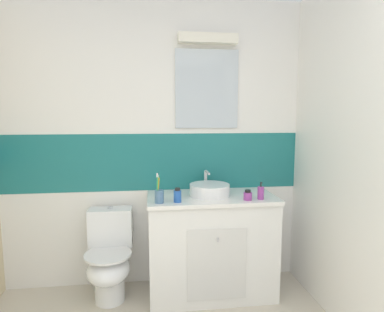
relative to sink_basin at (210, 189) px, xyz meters
The scene contains 8 objects.
wall_back_tiled 0.65m from the sink_basin, 144.67° to the left, with size 3.20×0.20×2.50m.
vanity_cabinet 0.48m from the sink_basin, 26.49° to the left, with size 1.05×0.54×0.85m.
sink_basin is the anchor object (origin of this frame).
toilet 1.00m from the sink_basin, behind, with size 0.37×0.50×0.74m.
toothbrush_cup 0.45m from the sink_basin, 157.77° to the right, with size 0.07×0.07×0.23m.
soap_dispenser 0.41m from the sink_basin, 23.03° to the right, with size 0.05×0.05×0.14m.
lotion_bottle_short 0.32m from the sink_basin, 149.33° to the right, with size 0.06×0.06×0.11m.
hair_gel_jar 0.32m from the sink_basin, 32.39° to the right, with size 0.07×0.07×0.08m.
Camera 1 is at (-0.02, -0.40, 1.50)m, focal length 29.88 mm.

